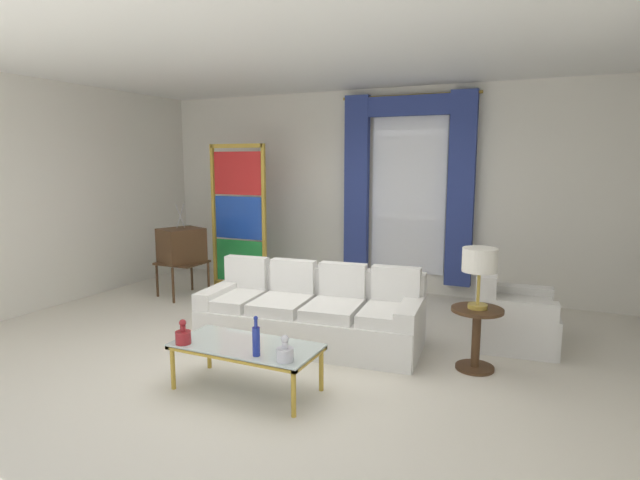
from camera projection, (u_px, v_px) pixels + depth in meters
The scene contains 16 objects.
ground_plane at pixel (278, 352), 5.32m from camera, with size 16.00×16.00×0.00m, color silver.
wall_rear at pixel (376, 191), 7.83m from camera, with size 8.00×0.12×3.00m, color white.
wall_left at pixel (67, 194), 7.14m from camera, with size 0.12×7.00×3.00m, color white.
ceiling_slab at pixel (311, 61), 5.57m from camera, with size 8.00×7.60×0.04m, color white.
curtained_window at pixel (407, 176), 7.43m from camera, with size 2.00×0.17×2.70m.
couch_white_long at pixel (313, 315), 5.58m from camera, with size 2.41×1.15×0.86m.
coffee_table at pixel (246, 348), 4.39m from camera, with size 1.25×0.59×0.41m.
bottle_blue_decanter at pixel (183, 336), 4.39m from camera, with size 0.13×0.13×0.21m.
bottle_crystal_tall at pixel (256, 340), 4.11m from camera, with size 0.06×0.06×0.33m.
bottle_amber_squat at pixel (285, 352), 4.01m from camera, with size 0.14×0.14×0.21m.
vintage_tv at pixel (181, 247), 7.40m from camera, with size 0.69×0.73×1.35m.
armchair_white at pixel (510, 319), 5.50m from camera, with size 0.89×0.89×0.80m.
stained_glass_divider at pixel (238, 220), 7.80m from camera, with size 0.95×0.05×2.20m.
peacock_figurine at pixel (248, 284), 7.35m from camera, with size 0.44×0.60×0.50m.
round_side_table at pixel (476, 333), 4.84m from camera, with size 0.48×0.48×0.59m.
table_lamp_brass at pixel (480, 263), 4.73m from camera, with size 0.32×0.32×0.57m.
Camera 1 is at (2.52, -4.43, 1.96)m, focal length 28.96 mm.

